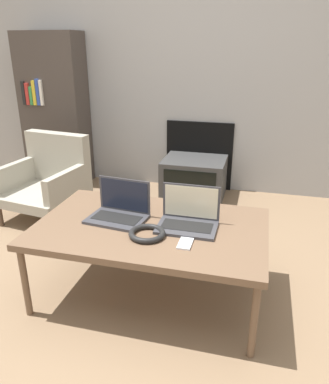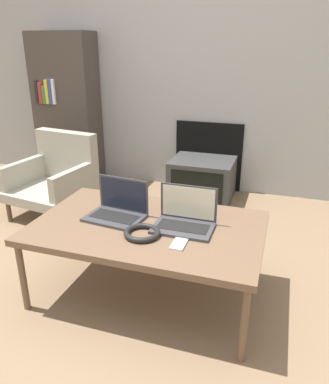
{
  "view_description": "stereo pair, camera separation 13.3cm",
  "coord_description": "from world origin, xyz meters",
  "px_view_note": "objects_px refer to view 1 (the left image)",
  "views": [
    {
      "loc": [
        0.53,
        -1.5,
        1.36
      ],
      "look_at": [
        0.0,
        0.55,
        0.52
      ],
      "focal_mm": 35.0,
      "sensor_mm": 36.0,
      "label": 1
    },
    {
      "loc": [
        0.66,
        -1.47,
        1.36
      ],
      "look_at": [
        0.0,
        0.55,
        0.52
      ],
      "focal_mm": 35.0,
      "sensor_mm": 36.0,
      "label": 2
    }
  ],
  "objects_px": {
    "headphones": "(147,233)",
    "armchair": "(49,177)",
    "laptop_left": "(120,210)",
    "tv": "(194,178)",
    "phone": "(186,242)",
    "laptop_right": "(188,218)"
  },
  "relations": [
    {
      "from": "armchair",
      "to": "tv",
      "type": "bearing_deg",
      "value": 39.82
    },
    {
      "from": "headphones",
      "to": "phone",
      "type": "height_order",
      "value": "headphones"
    },
    {
      "from": "laptop_right",
      "to": "armchair",
      "type": "relative_size",
      "value": 0.47
    },
    {
      "from": "laptop_right",
      "to": "tv",
      "type": "xyz_separation_m",
      "value": [
        -0.24,
        1.5,
        -0.3
      ]
    },
    {
      "from": "headphones",
      "to": "armchair",
      "type": "height_order",
      "value": "armchair"
    },
    {
      "from": "laptop_left",
      "to": "tv",
      "type": "distance_m",
      "value": 1.54
    },
    {
      "from": "laptop_right",
      "to": "armchair",
      "type": "bearing_deg",
      "value": 148.87
    },
    {
      "from": "headphones",
      "to": "laptop_left",
      "type": "bearing_deg",
      "value": 141.56
    },
    {
      "from": "laptop_left",
      "to": "laptop_right",
      "type": "bearing_deg",
      "value": 6.49
    },
    {
      "from": "laptop_left",
      "to": "armchair",
      "type": "bearing_deg",
      "value": 145.92
    },
    {
      "from": "laptop_left",
      "to": "headphones",
      "type": "height_order",
      "value": "laptop_left"
    },
    {
      "from": "laptop_left",
      "to": "laptop_right",
      "type": "relative_size",
      "value": 1.07
    },
    {
      "from": "phone",
      "to": "headphones",
      "type": "bearing_deg",
      "value": 175.23
    },
    {
      "from": "laptop_right",
      "to": "laptop_left",
      "type": "bearing_deg",
      "value": -179.95
    },
    {
      "from": "headphones",
      "to": "phone",
      "type": "relative_size",
      "value": 1.29
    },
    {
      "from": "laptop_right",
      "to": "tv",
      "type": "distance_m",
      "value": 1.55
    },
    {
      "from": "laptop_right",
      "to": "headphones",
      "type": "relative_size",
      "value": 1.66
    },
    {
      "from": "laptop_left",
      "to": "headphones",
      "type": "relative_size",
      "value": 1.78
    },
    {
      "from": "laptop_left",
      "to": "headphones",
      "type": "xyz_separation_m",
      "value": [
        0.21,
        -0.17,
        -0.03
      ]
    },
    {
      "from": "tv",
      "to": "armchair",
      "type": "height_order",
      "value": "armchair"
    },
    {
      "from": "laptop_right",
      "to": "headphones",
      "type": "xyz_separation_m",
      "value": [
        -0.18,
        -0.17,
        -0.03
      ]
    },
    {
      "from": "armchair",
      "to": "headphones",
      "type": "bearing_deg",
      "value": -31.85
    }
  ]
}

